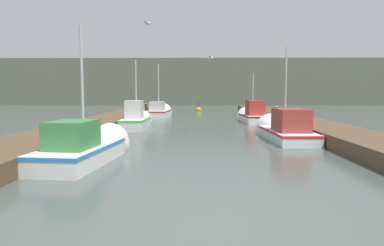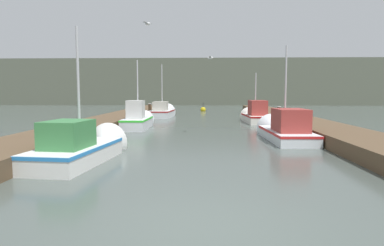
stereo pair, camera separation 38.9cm
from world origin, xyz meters
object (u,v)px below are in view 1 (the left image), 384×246
(fishing_boat_1, at_px, (284,129))
(seagull_1, at_px, (210,58))
(fishing_boat_4, at_px, (159,112))
(mooring_piling_2, at_px, (146,110))
(mooring_piling_0, at_px, (127,116))
(seagull_lead, at_px, (148,23))
(fishing_boat_3, at_px, (252,115))
(fishing_boat_2, at_px, (137,120))
(mooring_piling_3, at_px, (276,116))
(fishing_boat_0, at_px, (86,147))
(channel_buoy, at_px, (199,110))
(mooring_piling_1, at_px, (55,145))

(fishing_boat_1, relative_size, seagull_1, 9.47)
(fishing_boat_4, bearing_deg, mooring_piling_2, 179.63)
(mooring_piling_0, xyz_separation_m, seagull_lead, (2.39, -6.51, 4.68))
(fishing_boat_4, bearing_deg, fishing_boat_3, -29.91)
(fishing_boat_2, xyz_separation_m, seagull_1, (4.25, -3.26, 3.35))
(fishing_boat_3, height_order, mooring_piling_2, fishing_boat_3)
(fishing_boat_4, distance_m, seagull_1, 13.24)
(mooring_piling_3, bearing_deg, mooring_piling_2, 141.26)
(fishing_boat_3, distance_m, mooring_piling_2, 9.62)
(fishing_boat_0, height_order, mooring_piling_3, fishing_boat_0)
(fishing_boat_4, xyz_separation_m, channel_buoy, (3.45, 8.86, -0.27))
(fishing_boat_0, xyz_separation_m, fishing_boat_3, (7.46, 14.06, 0.06))
(fishing_boat_2, height_order, fishing_boat_4, fishing_boat_4)
(fishing_boat_3, distance_m, seagull_1, 8.82)
(mooring_piling_0, bearing_deg, channel_buoy, 72.94)
(fishing_boat_3, bearing_deg, seagull_lead, -128.17)
(seagull_lead, bearing_deg, mooring_piling_2, 40.25)
(fishing_boat_0, distance_m, fishing_boat_3, 15.92)
(mooring_piling_2, xyz_separation_m, channel_buoy, (4.57, 8.79, -0.42))
(fishing_boat_2, distance_m, channel_buoy, 18.20)
(mooring_piling_3, bearing_deg, seagull_lead, -140.91)
(fishing_boat_2, bearing_deg, seagull_1, -37.86)
(seagull_1, bearing_deg, channel_buoy, -171.40)
(fishing_boat_2, bearing_deg, seagull_lead, -73.42)
(fishing_boat_2, relative_size, mooring_piling_0, 3.81)
(mooring_piling_1, height_order, channel_buoy, mooring_piling_1)
(fishing_boat_2, bearing_deg, mooring_piling_3, 9.04)
(mooring_piling_0, bearing_deg, fishing_boat_1, -37.76)
(mooring_piling_0, relative_size, mooring_piling_2, 1.02)
(fishing_boat_0, height_order, fishing_boat_2, fishing_boat_0)
(mooring_piling_3, height_order, seagull_lead, seagull_lead)
(fishing_boat_1, bearing_deg, mooring_piling_1, -149.06)
(mooring_piling_0, bearing_deg, fishing_boat_3, 14.22)
(mooring_piling_3, bearing_deg, fishing_boat_1, -100.03)
(fishing_boat_1, height_order, fishing_boat_3, fishing_boat_1)
(fishing_boat_2, distance_m, mooring_piling_2, 9.04)
(fishing_boat_0, distance_m, channel_buoy, 27.92)
(fishing_boat_3, xyz_separation_m, seagull_lead, (-6.21, -8.69, 4.77))
(fishing_boat_1, bearing_deg, mooring_piling_0, 140.32)
(fishing_boat_4, bearing_deg, fishing_boat_0, -87.31)
(fishing_boat_3, distance_m, mooring_piling_3, 2.97)
(fishing_boat_4, relative_size, mooring_piling_2, 4.31)
(fishing_boat_1, bearing_deg, mooring_piling_3, 78.04)
(fishing_boat_4, height_order, channel_buoy, fishing_boat_4)
(mooring_piling_2, bearing_deg, channel_buoy, 62.53)
(mooring_piling_1, distance_m, channel_buoy, 28.25)
(seagull_1, bearing_deg, fishing_boat_2, -120.09)
(fishing_boat_1, bearing_deg, seagull_lead, 176.51)
(fishing_boat_1, distance_m, channel_buoy, 22.79)
(fishing_boat_3, relative_size, mooring_piling_3, 4.00)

